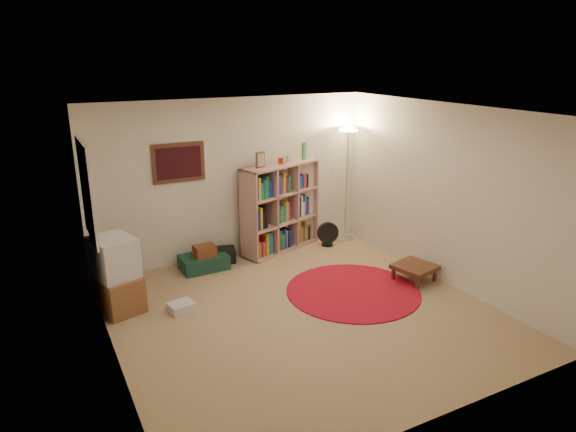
% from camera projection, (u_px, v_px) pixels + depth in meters
% --- Properties ---
extents(room, '(4.54, 4.54, 2.54)m').
position_uv_depth(room, '(298.00, 217.00, 6.08)').
color(room, '#9B7E5A').
rests_on(room, ground).
extents(bookshelf, '(1.50, 0.86, 1.73)m').
position_uv_depth(bookshelf, '(279.00, 209.00, 8.36)').
color(bookshelf, tan).
rests_on(bookshelf, ground).
extents(floor_lamp, '(0.43, 0.43, 1.98)m').
position_uv_depth(floor_lamp, '(348.00, 146.00, 8.53)').
color(floor_lamp, white).
rests_on(floor_lamp, ground).
extents(floor_fan, '(0.37, 0.23, 0.42)m').
position_uv_depth(floor_fan, '(328.00, 234.00, 8.65)').
color(floor_fan, black).
rests_on(floor_fan, ground).
extents(tv_stand, '(0.63, 0.76, 0.97)m').
position_uv_depth(tv_stand, '(116.00, 275.00, 6.42)').
color(tv_stand, brown).
rests_on(tv_stand, ground).
extents(dvd_box, '(0.35, 0.31, 0.10)m').
position_uv_depth(dvd_box, '(181.00, 307.00, 6.50)').
color(dvd_box, silver).
rests_on(dvd_box, ground).
extents(suitcase, '(0.70, 0.46, 0.22)m').
position_uv_depth(suitcase, '(204.00, 262.00, 7.74)').
color(suitcase, '#13352A').
rests_on(suitcase, ground).
extents(wicker_basket, '(0.32, 0.24, 0.18)m').
position_uv_depth(wicker_basket, '(205.00, 251.00, 7.64)').
color(wicker_basket, '#5A2C16').
rests_on(wicker_basket, suitcase).
extents(duffel_bag, '(0.38, 0.34, 0.22)m').
position_uv_depth(duffel_bag, '(225.00, 255.00, 8.02)').
color(duffel_bag, black).
rests_on(duffel_bag, ground).
extents(paper_towel, '(0.12, 0.12, 0.23)m').
position_uv_depth(paper_towel, '(256.00, 245.00, 8.41)').
color(paper_towel, white).
rests_on(paper_towel, ground).
extents(red_rug, '(1.83, 1.83, 0.02)m').
position_uv_depth(red_rug, '(353.00, 291.00, 7.03)').
color(red_rug, maroon).
rests_on(red_rug, ground).
extents(side_table, '(0.63, 0.63, 0.24)m').
position_uv_depth(side_table, '(415.00, 268.00, 7.32)').
color(side_table, '#452518').
rests_on(side_table, ground).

